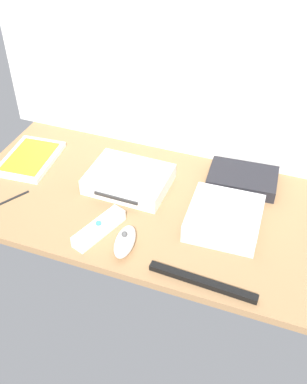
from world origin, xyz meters
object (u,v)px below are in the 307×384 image
object	(u,v)px
remote_classic_pad	(126,170)
sensor_bar	(202,282)
network_router	(243,179)
stylus_pen	(13,198)
remote_wand	(99,228)
game_case	(30,158)
game_console	(129,179)
remote_nunchuk	(125,241)
mini_computer	(224,218)

from	to	relation	value
remote_classic_pad	sensor_bar	bearing A→B (deg)	-26.38
network_router	stylus_pen	size ratio (longest dim) A/B	2.09
remote_wand	sensor_bar	xyz separation A→B (cm)	(27.17, -6.31, -0.81)
game_case	network_router	size ratio (longest dim) A/B	1.07
game_console	remote_nunchuk	distance (cm)	22.53
remote_wand	network_router	bearing A→B (deg)	66.17
network_router	remote_nunchuk	world-z (taller)	remote_nunchuk
game_case	remote_wand	size ratio (longest dim) A/B	1.32
game_console	mini_computer	size ratio (longest dim) A/B	1.20
remote_wand	sensor_bar	world-z (taller)	remote_wand
remote_wand	remote_classic_pad	bearing A→B (deg)	111.66
stylus_pen	network_router	bearing A→B (deg)	26.08
sensor_bar	remote_wand	bearing A→B (deg)	169.59
stylus_pen	remote_nunchuk	bearing A→B (deg)	-9.53
remote_wand	remote_nunchuk	distance (cm)	7.97
game_console	stylus_pen	world-z (taller)	game_console
game_case	remote_nunchuk	bearing A→B (deg)	-34.01
mini_computer	remote_classic_pad	world-z (taller)	remote_classic_pad
remote_wand	game_console	bearing A→B (deg)	109.69
game_case	remote_nunchuk	distance (cm)	44.45
game_console	network_router	xyz separation A→B (cm)	(28.23, 11.29, -0.50)
remote_nunchuk	remote_classic_pad	distance (cm)	22.85
game_case	remote_classic_pad	world-z (taller)	remote_classic_pad
stylus_pen	remote_classic_pad	bearing A→B (deg)	30.69
network_router	sensor_bar	bearing A→B (deg)	-95.42
remote_wand	sensor_bar	size ratio (longest dim) A/B	0.63
network_router	remote_classic_pad	distance (cm)	31.28
mini_computer	remote_nunchuk	xyz separation A→B (cm)	(-19.54, -14.99, -0.60)
remote_nunchuk	mini_computer	bearing A→B (deg)	30.49
remote_nunchuk	network_router	bearing A→B (deg)	50.80
remote_wand	remote_classic_pad	size ratio (longest dim) A/B	0.95
game_case	network_router	distance (cm)	60.07
game_case	remote_wand	world-z (taller)	remote_wand
game_console	remote_wand	size ratio (longest dim) A/B	1.40
game_console	sensor_bar	world-z (taller)	game_console
mini_computer	network_router	bearing A→B (deg)	87.14
remote_nunchuk	game_console	bearing A→B (deg)	103.31
remote_classic_pad	sensor_bar	world-z (taller)	remote_classic_pad
game_case	remote_nunchuk	world-z (taller)	remote_nunchuk
game_console	game_case	size ratio (longest dim) A/B	1.06
mini_computer	sensor_bar	bearing A→B (deg)	-89.97
game_case	remote_classic_pad	size ratio (longest dim) A/B	1.25
remote_nunchuk	sensor_bar	xyz separation A→B (cm)	(19.55, -4.05, -1.34)
game_console	remote_classic_pad	distance (cm)	3.28
mini_computer	sensor_bar	size ratio (longest dim) A/B	0.74
game_case	sensor_bar	size ratio (longest dim) A/B	0.83
game_case	remote_classic_pad	bearing A→B (deg)	-6.24
mini_computer	sensor_bar	world-z (taller)	mini_computer
network_router	sensor_bar	world-z (taller)	network_router
sensor_bar	remote_nunchuk	bearing A→B (deg)	170.96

